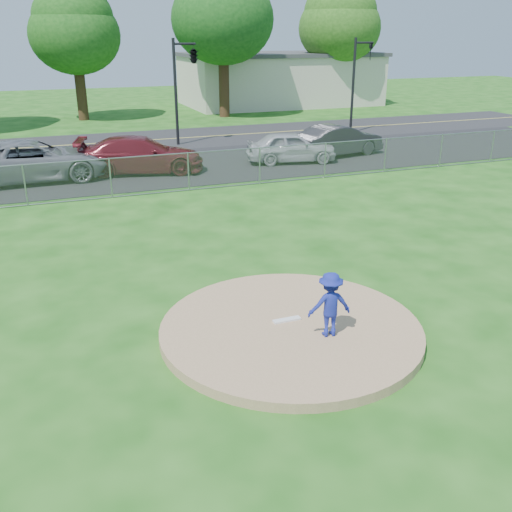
% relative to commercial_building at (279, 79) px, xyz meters
% --- Properties ---
extents(ground, '(120.00, 120.00, 0.00)m').
position_rel_commercial_building_xyz_m(ground, '(-16.00, -28.00, -2.16)').
color(ground, '#174E11').
rests_on(ground, ground).
extents(pitchers_mound, '(5.40, 5.40, 0.20)m').
position_rel_commercial_building_xyz_m(pitchers_mound, '(-16.00, -38.00, -2.06)').
color(pitchers_mound, '#A17D58').
rests_on(pitchers_mound, ground).
extents(pitching_rubber, '(0.60, 0.15, 0.04)m').
position_rel_commercial_building_xyz_m(pitching_rubber, '(-16.00, -37.80, -1.94)').
color(pitching_rubber, white).
rests_on(pitching_rubber, pitchers_mound).
extents(chain_link_fence, '(40.00, 0.06, 1.50)m').
position_rel_commercial_building_xyz_m(chain_link_fence, '(-16.00, -26.00, -1.41)').
color(chain_link_fence, gray).
rests_on(chain_link_fence, ground).
extents(parking_lot, '(50.00, 8.00, 0.01)m').
position_rel_commercial_building_xyz_m(parking_lot, '(-16.00, -21.50, -2.15)').
color(parking_lot, black).
rests_on(parking_lot, ground).
extents(street, '(60.00, 7.00, 0.01)m').
position_rel_commercial_building_xyz_m(street, '(-16.00, -14.00, -2.16)').
color(street, '#232326').
rests_on(street, ground).
extents(commercial_building, '(16.40, 9.40, 4.30)m').
position_rel_commercial_building_xyz_m(commercial_building, '(0.00, 0.00, 0.00)').
color(commercial_building, beige).
rests_on(commercial_building, ground).
extents(tree_center, '(6.16, 6.16, 9.84)m').
position_rel_commercial_building_xyz_m(tree_center, '(-17.00, -4.00, 4.31)').
color(tree_center, '#322012').
rests_on(tree_center, ground).
extents(tree_right, '(7.28, 7.28, 11.63)m').
position_rel_commercial_building_xyz_m(tree_right, '(-7.00, -6.00, 5.49)').
color(tree_right, '#341E12').
rests_on(tree_right, ground).
extents(tree_far_right, '(6.72, 6.72, 10.74)m').
position_rel_commercial_building_xyz_m(tree_far_right, '(4.00, -3.00, 4.90)').
color(tree_far_right, '#342413').
rests_on(tree_far_right, ground).
extents(traffic_signal_center, '(1.42, 2.48, 5.60)m').
position_rel_commercial_building_xyz_m(traffic_signal_center, '(-12.03, -16.00, 2.45)').
color(traffic_signal_center, black).
rests_on(traffic_signal_center, ground).
extents(traffic_signal_right, '(1.28, 0.20, 5.60)m').
position_rel_commercial_building_xyz_m(traffic_signal_right, '(-1.76, -16.00, 1.20)').
color(traffic_signal_right, black).
rests_on(traffic_signal_right, ground).
extents(pitcher, '(0.93, 0.62, 1.33)m').
position_rel_commercial_building_xyz_m(pitcher, '(-15.46, -38.63, -1.29)').
color(pitcher, navy).
rests_on(pitcher, pitchers_mound).
extents(parked_car_gray, '(6.19, 3.03, 1.69)m').
position_rel_commercial_building_xyz_m(parked_car_gray, '(-20.64, -22.09, -1.30)').
color(parked_car_gray, slate).
rests_on(parked_car_gray, parking_lot).
extents(parked_car_darkred, '(5.84, 3.41, 1.59)m').
position_rel_commercial_building_xyz_m(parked_car_darkred, '(-16.17, -22.20, -1.35)').
color(parked_car_darkred, maroon).
rests_on(parked_car_darkred, parking_lot).
extents(parked_car_pearl, '(4.54, 2.55, 1.46)m').
position_rel_commercial_building_xyz_m(parked_car_pearl, '(-9.04, -22.58, -1.42)').
color(parked_car_pearl, '#B8BABD').
rests_on(parked_car_pearl, parking_lot).
extents(parked_car_charcoal, '(4.92, 2.52, 1.55)m').
position_rel_commercial_building_xyz_m(parked_car_charcoal, '(-6.14, -21.98, -1.38)').
color(parked_car_charcoal, '#2A2A2D').
rests_on(parked_car_charcoal, parking_lot).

